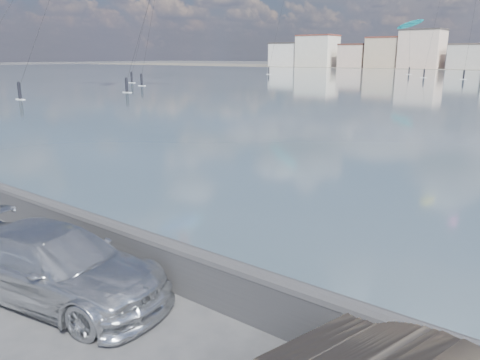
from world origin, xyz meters
name	(u,v)px	position (x,y,z in m)	size (l,w,h in m)	color
ground	(49,344)	(0.00, 0.00, 0.00)	(700.00, 700.00, 0.00)	#333335
seawall	(165,259)	(0.00, 2.70, 0.58)	(400.00, 0.36, 1.08)	#28282B
car_silver	(56,265)	(-1.29, 0.99, 0.72)	(2.02, 4.97, 1.44)	silver
kitesurfer_4	(410,25)	(-37.63, 128.76, 12.71)	(8.55, 8.85, 14.62)	#19BFBF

